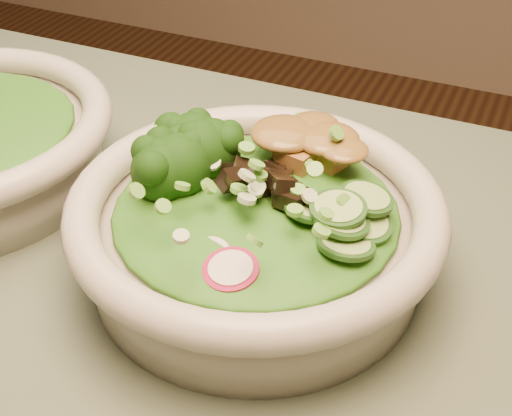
% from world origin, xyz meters
% --- Properties ---
extents(salad_bowl, '(0.27, 0.27, 0.07)m').
position_xyz_m(salad_bowl, '(0.11, 0.11, 0.79)').
color(salad_bowl, beige).
rests_on(salad_bowl, dining_table).
extents(lettuce_bed, '(0.20, 0.20, 0.02)m').
position_xyz_m(lettuce_bed, '(0.11, 0.11, 0.81)').
color(lettuce_bed, '#1B5512').
rests_on(lettuce_bed, salad_bowl).
extents(broccoli_florets, '(0.09, 0.08, 0.04)m').
position_xyz_m(broccoli_florets, '(0.05, 0.12, 0.83)').
color(broccoli_florets, black).
rests_on(broccoli_florets, salad_bowl).
extents(radish_slices, '(0.12, 0.06, 0.02)m').
position_xyz_m(radish_slices, '(0.10, 0.05, 0.81)').
color(radish_slices, maroon).
rests_on(radish_slices, salad_bowl).
extents(cucumber_slices, '(0.08, 0.08, 0.04)m').
position_xyz_m(cucumber_slices, '(0.17, 0.10, 0.82)').
color(cucumber_slices, '#94C56D').
rests_on(cucumber_slices, salad_bowl).
extents(mushroom_heap, '(0.08, 0.08, 0.04)m').
position_xyz_m(mushroom_heap, '(0.11, 0.12, 0.82)').
color(mushroom_heap, black).
rests_on(mushroom_heap, salad_bowl).
extents(tofu_cubes, '(0.10, 0.08, 0.04)m').
position_xyz_m(tofu_cubes, '(0.12, 0.18, 0.82)').
color(tofu_cubes, brown).
rests_on(tofu_cubes, salad_bowl).
extents(peanut_sauce, '(0.07, 0.06, 0.02)m').
position_xyz_m(peanut_sauce, '(0.12, 0.18, 0.83)').
color(peanut_sauce, brown).
rests_on(peanut_sauce, tofu_cubes).
extents(scallion_garnish, '(0.19, 0.19, 0.02)m').
position_xyz_m(scallion_garnish, '(0.11, 0.11, 0.83)').
color(scallion_garnish, '#68B23F').
rests_on(scallion_garnish, salad_bowl).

